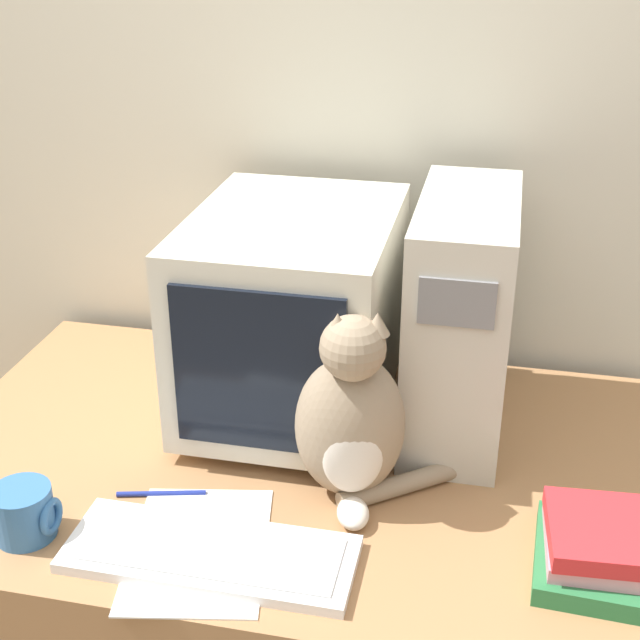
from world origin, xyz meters
The scene contains 10 objects.
wall_back centered at (0.00, 0.91, 1.25)m, with size 7.00×0.05×2.50m.
desk centered at (0.00, 0.42, 0.36)m, with size 1.34×0.85×0.72m.
crt_monitor centered at (-0.04, 0.58, 0.93)m, with size 0.36×0.48×0.40m.
computer_tower centered at (0.27, 0.61, 0.94)m, with size 0.17×0.42×0.44m.
keyboard centered at (-0.07, 0.13, 0.73)m, with size 0.45×0.16×0.02m.
cat centered at (0.11, 0.34, 0.87)m, with size 0.29×0.22×0.35m.
book_stack centered at (0.50, 0.23, 0.76)m, with size 0.17×0.22×0.09m.
pen centered at (-0.20, 0.26, 0.72)m, with size 0.15×0.04×0.01m.
paper_sheet centered at (-0.09, 0.15, 0.72)m, with size 0.26×0.33×0.00m.
mug centered at (-0.37, 0.12, 0.76)m, with size 0.10×0.10×0.09m.
Camera 1 is at (0.32, -0.87, 1.65)m, focal length 50.00 mm.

